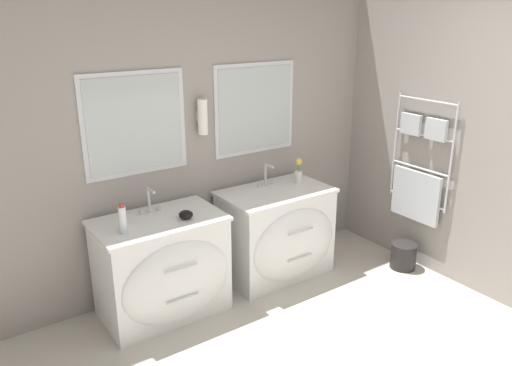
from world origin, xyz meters
name	(u,v)px	position (x,y,z in m)	size (l,w,h in m)	color
wall_back	(204,130)	(0.00, 2.22, 1.30)	(4.94, 0.16, 2.60)	gray
wall_right	(461,133)	(1.70, 0.99, 1.29)	(0.13, 4.29, 2.60)	gray
vanity_left	(164,267)	(-0.60, 1.84, 0.40)	(0.95, 0.64, 0.78)	white
vanity_right	(278,233)	(0.48, 1.84, 0.40)	(0.95, 0.64, 0.78)	white
faucet_left	(150,201)	(-0.60, 2.01, 0.88)	(0.17, 0.13, 0.21)	silver
faucet_right	(266,175)	(0.48, 2.01, 0.88)	(0.17, 0.13, 0.21)	silver
toiletry_bottle	(123,220)	(-0.90, 1.78, 0.89)	(0.05, 0.05, 0.22)	silver
amenity_bowl	(186,215)	(-0.43, 1.76, 0.81)	(0.11, 0.11, 0.06)	black
flower_vase	(298,172)	(0.77, 1.92, 0.88)	(0.07, 0.07, 0.23)	silver
waste_bin	(403,255)	(1.50, 1.27, 0.12)	(0.23, 0.23, 0.24)	#282626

